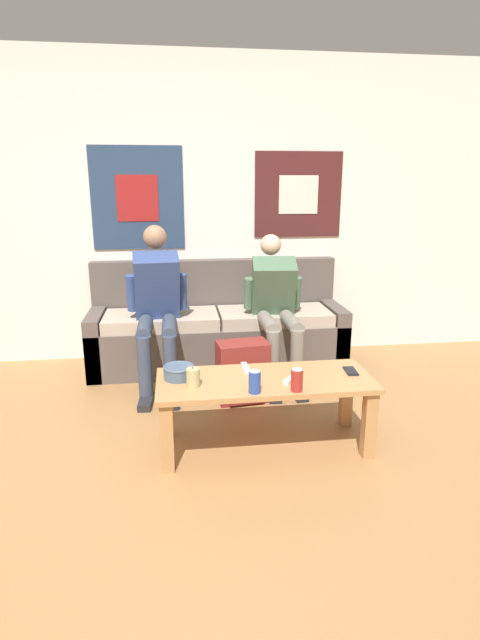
% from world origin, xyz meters
% --- Properties ---
extents(ground_plane, '(18.00, 18.00, 0.00)m').
position_xyz_m(ground_plane, '(0.00, 0.00, 0.00)').
color(ground_plane, '#9E7042').
extents(wall_back, '(10.00, 0.07, 2.55)m').
position_xyz_m(wall_back, '(0.00, 2.48, 1.28)').
color(wall_back, white).
rests_on(wall_back, ground_plane).
extents(couch, '(2.12, 0.65, 0.87)m').
position_xyz_m(couch, '(0.22, 2.16, 0.30)').
color(couch, '#564C47').
rests_on(couch, ground_plane).
extents(coffee_table, '(1.25, 0.50, 0.43)m').
position_xyz_m(coffee_table, '(0.37, 0.73, 0.35)').
color(coffee_table, '#B27F4C').
rests_on(coffee_table, ground_plane).
extents(person_seated_adult, '(0.47, 0.89, 1.20)m').
position_xyz_m(person_seated_adult, '(-0.27, 1.83, 0.65)').
color(person_seated_adult, '#384256').
rests_on(person_seated_adult, ground_plane).
extents(person_seated_teen, '(0.47, 0.90, 1.12)m').
position_xyz_m(person_seated_teen, '(0.65, 1.83, 0.61)').
color(person_seated_teen, gray).
rests_on(person_seated_teen, ground_plane).
extents(backpack, '(0.38, 0.27, 0.44)m').
position_xyz_m(backpack, '(0.33, 1.38, 0.21)').
color(backpack, maroon).
rests_on(backpack, ground_plane).
extents(ceramic_bowl, '(0.18, 0.18, 0.08)m').
position_xyz_m(ceramic_bowl, '(-0.13, 0.80, 0.47)').
color(ceramic_bowl, '#475B75').
rests_on(ceramic_bowl, coffee_table).
extents(pillar_candle, '(0.08, 0.08, 0.12)m').
position_xyz_m(pillar_candle, '(-0.05, 0.67, 0.48)').
color(pillar_candle, tan).
rests_on(pillar_candle, coffee_table).
extents(drink_can_blue, '(0.07, 0.07, 0.12)m').
position_xyz_m(drink_can_blue, '(0.28, 0.54, 0.49)').
color(drink_can_blue, '#28479E').
rests_on(drink_can_blue, coffee_table).
extents(drink_can_red, '(0.07, 0.07, 0.12)m').
position_xyz_m(drink_can_red, '(0.51, 0.54, 0.49)').
color(drink_can_red, maroon).
rests_on(drink_can_red, coffee_table).
extents(game_controller_near_left, '(0.12, 0.13, 0.03)m').
position_xyz_m(game_controller_near_left, '(0.51, 0.67, 0.44)').
color(game_controller_near_left, white).
rests_on(game_controller_near_left, coffee_table).
extents(game_controller_near_right, '(0.04, 0.14, 0.03)m').
position_xyz_m(game_controller_near_right, '(0.27, 0.88, 0.44)').
color(game_controller_near_right, white).
rests_on(game_controller_near_right, coffee_table).
extents(cell_phone, '(0.08, 0.14, 0.01)m').
position_xyz_m(cell_phone, '(0.89, 0.77, 0.44)').
color(cell_phone, black).
rests_on(cell_phone, coffee_table).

